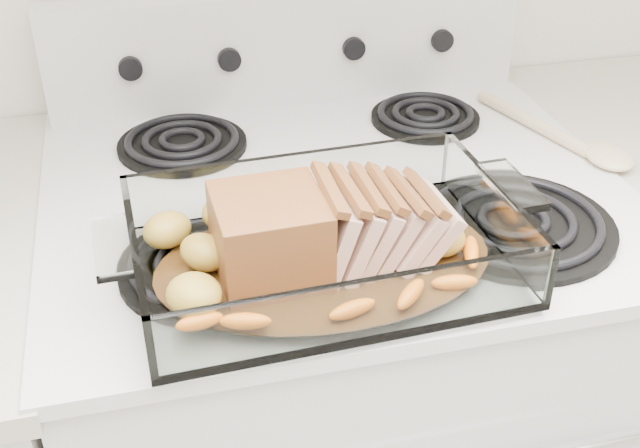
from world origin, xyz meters
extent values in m
cube|color=silver|center=(0.00, 1.66, 0.46)|extent=(0.76, 0.65, 0.92)
cube|color=silver|center=(0.00, 1.66, 0.93)|extent=(0.78, 0.67, 0.02)
cube|color=silver|center=(0.00, 1.95, 1.03)|extent=(0.76, 0.06, 0.18)
cylinder|color=black|center=(-0.19, 1.50, 0.94)|extent=(0.21, 0.21, 0.01)
cylinder|color=black|center=(0.19, 1.50, 0.94)|extent=(0.25, 0.25, 0.01)
cylinder|color=black|center=(-0.19, 1.81, 0.94)|extent=(0.19, 0.19, 0.01)
cylinder|color=black|center=(0.19, 1.81, 0.94)|extent=(0.17, 0.17, 0.01)
cylinder|color=black|center=(-0.25, 1.92, 1.03)|extent=(0.04, 0.02, 0.04)
cylinder|color=black|center=(-0.10, 1.92, 1.03)|extent=(0.04, 0.02, 0.04)
cylinder|color=black|center=(0.10, 1.92, 1.03)|extent=(0.04, 0.02, 0.04)
cylinder|color=black|center=(0.25, 1.92, 1.03)|extent=(0.04, 0.02, 0.04)
cube|color=silver|center=(-0.06, 1.46, 0.95)|extent=(0.42, 0.28, 0.01)
cube|color=silver|center=(-0.06, 1.32, 0.99)|extent=(0.42, 0.01, 0.07)
cube|color=silver|center=(-0.06, 1.59, 0.99)|extent=(0.42, 0.01, 0.07)
cube|color=silver|center=(-0.27, 1.46, 0.99)|extent=(0.01, 0.28, 0.07)
cube|color=silver|center=(0.14, 1.46, 0.99)|extent=(0.01, 0.28, 0.07)
cylinder|color=#38210C|center=(-0.06, 1.46, 0.95)|extent=(0.24, 0.24, 0.00)
cube|color=brown|center=(-0.13, 1.46, 1.00)|extent=(0.12, 0.12, 0.10)
cube|color=tan|center=(-0.06, 1.46, 1.00)|extent=(0.04, 0.11, 0.09)
cube|color=tan|center=(-0.04, 1.46, 1.00)|extent=(0.05, 0.11, 0.09)
cube|color=tan|center=(-0.01, 1.46, 0.99)|extent=(0.05, 0.11, 0.08)
cube|color=tan|center=(0.01, 1.46, 0.99)|extent=(0.05, 0.11, 0.08)
cube|color=tan|center=(0.03, 1.46, 0.99)|extent=(0.06, 0.10, 0.07)
cube|color=tan|center=(0.05, 1.46, 0.99)|extent=(0.06, 0.10, 0.07)
ellipsoid|color=orange|center=(-0.20, 1.38, 0.96)|extent=(0.05, 0.02, 0.02)
ellipsoid|color=orange|center=(0.04, 1.38, 0.96)|extent=(0.05, 0.02, 0.02)
ellipsoid|color=orange|center=(0.08, 1.48, 0.96)|extent=(0.05, 0.02, 0.02)
ellipsoid|color=orange|center=(-0.21, 1.49, 0.96)|extent=(0.05, 0.02, 0.02)
ellipsoid|color=olive|center=(-0.21, 1.53, 0.97)|extent=(0.06, 0.05, 0.04)
ellipsoid|color=olive|center=(-0.05, 1.54, 0.97)|extent=(0.06, 0.05, 0.04)
ellipsoid|color=olive|center=(0.05, 1.44, 0.97)|extent=(0.06, 0.05, 0.04)
cylinder|color=beige|center=(0.34, 1.75, 0.95)|extent=(0.09, 0.23, 0.02)
ellipsoid|color=beige|center=(0.40, 1.62, 0.95)|extent=(0.06, 0.08, 0.02)
camera|label=1|loc=(-0.25, 0.74, 1.48)|focal=45.00mm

